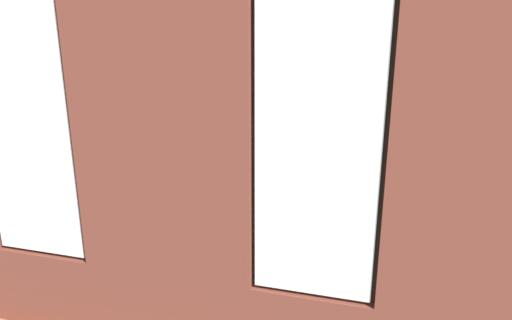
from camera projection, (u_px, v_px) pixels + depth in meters
name	position (u px, v px, depth m)	size (l,w,h in m)	color
ground_plane	(261.00, 222.00, 6.22)	(6.47, 6.14, 0.10)	#99663D
brick_wall_with_windows	(162.00, 165.00, 3.28)	(5.87, 0.30, 3.19)	brown
white_wall_right	(57.00, 95.00, 6.33)	(0.10, 5.14, 3.19)	silver
couch_by_window	(189.00, 269.00, 4.26)	(1.74, 0.87, 0.80)	black
couch_left	(439.00, 218.00, 5.40)	(0.98, 1.88, 0.80)	black
coffee_table	(274.00, 191.00, 6.13)	(1.44, 0.88, 0.43)	olive
cup_ceramic	(280.00, 189.00, 5.96)	(0.09, 0.09, 0.10)	silver
candle_jar	(306.00, 183.00, 6.14)	(0.08, 0.08, 0.12)	#B7333D
table_plant_small	(263.00, 175.00, 6.23)	(0.15, 0.15, 0.24)	#9E5638
remote_gray	(274.00, 187.00, 6.12)	(0.05, 0.17, 0.02)	#59595B
media_console	(81.00, 188.00, 6.53)	(1.06, 0.42, 0.58)	black
tv_flatscreen	(76.00, 141.00, 6.33)	(1.19, 0.20, 0.79)	black
potted_plant_between_couches	(333.00, 256.00, 3.88)	(0.91, 1.00, 1.44)	gray
potted_plant_by_left_couch	(402.00, 180.00, 6.77)	(0.29, 0.29, 0.45)	#9E5638
potted_plant_corner_near_left	(438.00, 152.00, 7.32)	(0.58, 0.58, 0.87)	#47423D
potted_plant_foreground_right	(171.00, 133.00, 8.49)	(1.12, 1.16, 1.50)	#47423D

